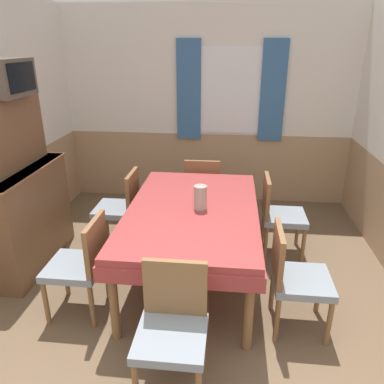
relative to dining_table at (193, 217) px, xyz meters
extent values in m
cube|color=white|center=(-0.01, 2.04, 1.13)|extent=(4.25, 0.05, 1.65)
cube|color=tan|center=(-0.01, 2.04, -0.17)|extent=(4.25, 0.05, 0.95)
cube|color=white|center=(0.28, 2.01, 0.89)|extent=(0.90, 0.01, 1.11)
cube|color=#386699|center=(-0.26, 1.99, 0.89)|extent=(0.32, 0.03, 1.29)
cube|color=#386699|center=(0.83, 1.99, 0.89)|extent=(0.32, 0.03, 1.29)
cube|color=tan|center=(-1.96, 0.17, -0.17)|extent=(0.05, 4.09, 0.95)
cube|color=#9E3838|center=(0.00, 0.00, 0.07)|extent=(1.16, 1.88, 0.06)
cube|color=#9E3838|center=(0.00, 0.00, -0.02)|extent=(1.19, 1.91, 0.12)
cylinder|color=brown|center=(-0.50, -0.86, -0.30)|extent=(0.07, 0.07, 0.69)
cylinder|color=brown|center=(0.50, -0.86, -0.30)|extent=(0.07, 0.07, 0.69)
cylinder|color=brown|center=(-0.50, 0.86, -0.30)|extent=(0.07, 0.07, 0.69)
cylinder|color=brown|center=(0.50, 0.86, -0.30)|extent=(0.07, 0.07, 0.69)
cylinder|color=brown|center=(0.19, -1.08, -0.45)|extent=(0.04, 0.04, 0.40)
cylinder|color=brown|center=(-0.19, -1.08, -0.45)|extent=(0.04, 0.04, 0.40)
cube|color=gray|center=(0.00, -1.27, -0.22)|extent=(0.44, 0.44, 0.06)
cube|color=brown|center=(0.00, -1.07, 0.01)|extent=(0.42, 0.04, 0.40)
cylinder|color=brown|center=(1.10, -0.38, -0.45)|extent=(0.04, 0.04, 0.40)
cylinder|color=brown|center=(1.10, -0.76, -0.45)|extent=(0.04, 0.04, 0.40)
cylinder|color=brown|center=(0.72, -0.38, -0.45)|extent=(0.04, 0.04, 0.40)
cylinder|color=brown|center=(0.72, -0.76, -0.45)|extent=(0.04, 0.04, 0.40)
cube|color=gray|center=(0.91, -0.57, -0.22)|extent=(0.44, 0.44, 0.06)
cube|color=brown|center=(0.71, -0.57, 0.01)|extent=(0.04, 0.42, 0.40)
cylinder|color=brown|center=(-1.10, -0.76, -0.45)|extent=(0.04, 0.04, 0.40)
cylinder|color=brown|center=(-1.10, -0.38, -0.45)|extent=(0.04, 0.04, 0.40)
cylinder|color=brown|center=(-0.72, -0.76, -0.45)|extent=(0.04, 0.04, 0.40)
cylinder|color=brown|center=(-0.72, -0.38, -0.45)|extent=(0.04, 0.04, 0.40)
cube|color=gray|center=(-0.91, -0.57, -0.22)|extent=(0.44, 0.44, 0.06)
cube|color=brown|center=(-0.71, -0.57, 0.01)|extent=(0.04, 0.42, 0.40)
cylinder|color=brown|center=(-0.19, 1.46, -0.45)|extent=(0.04, 0.04, 0.40)
cylinder|color=brown|center=(0.19, 1.46, -0.45)|extent=(0.04, 0.04, 0.40)
cylinder|color=brown|center=(-0.19, 1.08, -0.45)|extent=(0.04, 0.04, 0.40)
cylinder|color=brown|center=(0.19, 1.08, -0.45)|extent=(0.04, 0.04, 0.40)
cube|color=gray|center=(0.00, 1.27, -0.22)|extent=(0.44, 0.44, 0.06)
cube|color=brown|center=(0.00, 1.07, 0.01)|extent=(0.42, 0.04, 0.40)
cylinder|color=brown|center=(-1.10, 0.38, -0.45)|extent=(0.04, 0.04, 0.40)
cylinder|color=brown|center=(-1.10, 0.76, -0.45)|extent=(0.04, 0.04, 0.40)
cylinder|color=brown|center=(-0.72, 0.38, -0.45)|extent=(0.04, 0.04, 0.40)
cylinder|color=brown|center=(-0.72, 0.76, -0.45)|extent=(0.04, 0.04, 0.40)
cube|color=gray|center=(-0.91, 0.57, -0.22)|extent=(0.44, 0.44, 0.06)
cube|color=brown|center=(-0.71, 0.57, 0.01)|extent=(0.04, 0.42, 0.40)
cylinder|color=brown|center=(1.10, 0.76, -0.45)|extent=(0.04, 0.04, 0.40)
cylinder|color=brown|center=(1.10, 0.38, -0.45)|extent=(0.04, 0.04, 0.40)
cylinder|color=brown|center=(0.72, 0.76, -0.45)|extent=(0.04, 0.04, 0.40)
cylinder|color=brown|center=(0.72, 0.38, -0.45)|extent=(0.04, 0.04, 0.40)
cube|color=gray|center=(0.91, 0.57, -0.22)|extent=(0.44, 0.44, 0.06)
cube|color=brown|center=(0.71, 0.57, 0.01)|extent=(0.04, 0.42, 0.40)
cube|color=brown|center=(-1.70, 0.09, -0.14)|extent=(0.44, 1.16, 1.02)
cube|color=#8C5F3F|center=(-1.70, 0.09, 0.36)|extent=(0.46, 1.18, 0.02)
cube|color=brown|center=(-1.75, 0.09, 0.70)|extent=(0.24, 1.04, 0.66)
cube|color=#51473D|center=(-1.66, 0.15, 1.20)|extent=(0.28, 0.52, 0.32)
cube|color=black|center=(-1.51, 0.15, 1.20)|extent=(0.01, 0.42, 0.24)
cylinder|color=#A39989|center=(0.07, -0.02, 0.21)|extent=(0.12, 0.12, 0.22)
camera|label=1|loc=(0.32, -3.06, 1.49)|focal=35.00mm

